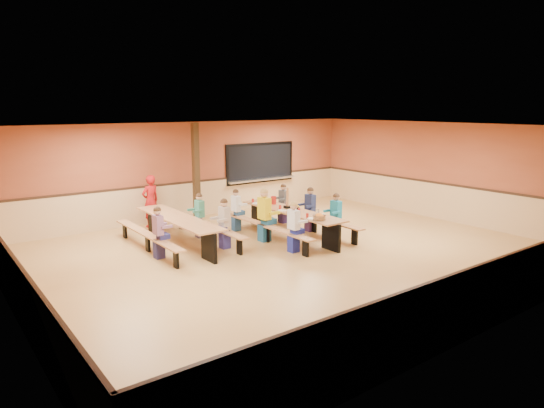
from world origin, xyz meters
TOP-DOWN VIEW (x-y plane):
  - ground at (0.00, 0.00)m, footprint 12.00×12.00m
  - room_envelope at (0.00, 0.00)m, footprint 12.04×10.04m
  - kitchen_pass_through at (2.60, 4.96)m, footprint 2.78×0.28m
  - structural_post at (-0.20, 4.40)m, footprint 0.18×0.18m
  - cafeteria_table_main at (0.93, 1.19)m, footprint 1.91×3.70m
  - cafeteria_table_second at (-1.89, 2.25)m, footprint 1.91×3.70m
  - seated_child_white_left at (0.10, 0.09)m, footprint 0.38×0.31m
  - seated_adult_yellow at (0.10, 1.29)m, footprint 0.45×0.37m
  - seated_child_grey_left at (0.10, 2.66)m, footprint 0.35×0.29m
  - seated_child_teal_right at (1.75, 0.34)m, footprint 0.37×0.30m
  - seated_child_navy_right at (1.75, 1.37)m, footprint 0.38×0.31m
  - seated_child_char_right at (1.75, 2.60)m, footprint 0.35×0.29m
  - seated_child_purple_sec at (-2.71, 1.59)m, footprint 0.37×0.30m
  - seated_child_green_sec at (-1.06, 2.64)m, footprint 0.36×0.29m
  - seated_child_tan_sec at (-1.06, 1.37)m, footprint 0.38×0.31m
  - standing_woman at (-1.63, 4.55)m, footprint 0.62×0.48m
  - punch_pitcher at (1.05, 2.14)m, footprint 0.16×0.16m
  - chip_bowl at (0.76, -0.10)m, footprint 0.32×0.32m
  - napkin_dispenser at (0.92, 0.96)m, footprint 0.10×0.14m
  - condiment_mustard at (0.94, 0.94)m, footprint 0.06×0.06m
  - condiment_ketchup at (0.76, 0.66)m, footprint 0.06×0.06m
  - table_paddle at (1.03, 1.48)m, footprint 0.16×0.16m
  - place_settings at (0.93, 1.19)m, footprint 0.65×3.30m

SIDE VIEW (x-z plane):
  - ground at x=0.00m, z-range 0.00..0.00m
  - cafeteria_table_main at x=0.93m, z-range 0.16..0.90m
  - cafeteria_table_second at x=-1.89m, z-range 0.16..0.90m
  - seated_child_grey_left at x=0.10m, z-range 0.00..1.18m
  - seated_child_char_right at x=1.75m, z-range 0.00..1.18m
  - seated_child_green_sec at x=-1.06m, z-range 0.00..1.19m
  - seated_child_purple_sec at x=-2.71m, z-range 0.00..1.21m
  - seated_child_teal_right at x=1.75m, z-range 0.00..1.21m
  - seated_child_white_left at x=0.10m, z-range 0.00..1.23m
  - seated_child_navy_right at x=1.75m, z-range 0.00..1.24m
  - seated_child_tan_sec at x=-1.06m, z-range 0.00..1.24m
  - room_envelope at x=0.00m, z-range -0.82..2.20m
  - seated_adult_yellow at x=0.10m, z-range 0.00..1.38m
  - standing_woman at x=-1.63m, z-range 0.00..1.53m
  - place_settings at x=0.93m, z-range 0.74..0.85m
  - napkin_dispenser at x=0.92m, z-range 0.74..0.87m
  - chip_bowl at x=0.76m, z-range 0.74..0.89m
  - condiment_mustard at x=0.94m, z-range 0.74..0.91m
  - condiment_ketchup at x=0.76m, z-range 0.74..0.91m
  - punch_pitcher at x=1.05m, z-range 0.74..0.96m
  - table_paddle at x=1.03m, z-range 0.60..1.16m
  - kitchen_pass_through at x=2.60m, z-range 0.80..2.18m
  - structural_post at x=-0.20m, z-range 0.00..3.00m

